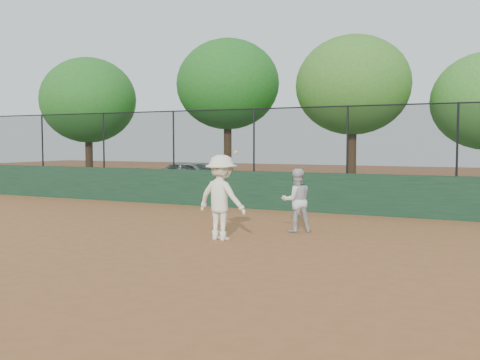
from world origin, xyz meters
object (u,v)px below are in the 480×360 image
at_px(parked_car, 196,177).
at_px(tree_2, 353,85).
at_px(tree_0, 88,101).
at_px(player_second, 296,200).
at_px(tree_1, 228,85).
at_px(player_main, 222,197).

bearing_deg(parked_car, tree_2, -65.88).
bearing_deg(tree_0, player_second, -31.41).
height_order(tree_0, tree_2, tree_2).
relative_size(parked_car, tree_1, 0.60).
distance_m(tree_0, tree_1, 6.76).
bearing_deg(tree_2, tree_0, -173.70).
xyz_separation_m(tree_0, tree_1, (6.47, 1.86, 0.63)).
relative_size(player_second, tree_2, 0.23).
xyz_separation_m(parked_car, player_main, (5.90, -9.14, 0.23)).
height_order(player_main, tree_1, tree_1).
bearing_deg(tree_0, tree_2, 6.30).
distance_m(parked_car, tree_0, 7.12).
height_order(tree_0, tree_1, tree_1).
height_order(player_second, player_main, player_main).
height_order(parked_car, player_second, player_second).
height_order(parked_car, player_main, player_main).
height_order(player_main, tree_0, tree_0).
bearing_deg(player_second, tree_1, -91.76).
bearing_deg(parked_car, player_main, -140.93).
distance_m(player_second, tree_1, 12.68).
xyz_separation_m(player_main, tree_2, (0.18, 11.11, 3.47)).
xyz_separation_m(parked_car, player_second, (7.04, -7.48, 0.06)).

